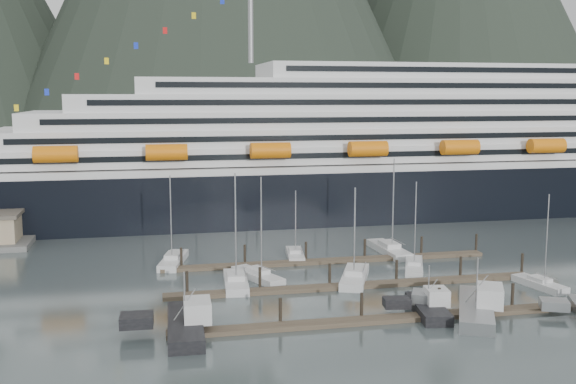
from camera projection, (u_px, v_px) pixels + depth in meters
name	position (u px, v px, depth m)	size (l,w,h in m)	color
ground	(401.00, 292.00, 83.45)	(1600.00, 1600.00, 0.00)	#485455
cruise_ship	(440.00, 153.00, 141.06)	(210.00, 30.40, 50.30)	black
dock_near	(392.00, 318.00, 72.77)	(48.18, 2.28, 3.20)	#4B3D30
dock_mid	(355.00, 285.00, 85.36)	(48.18, 2.28, 3.20)	#4B3D30
dock_far	(328.00, 261.00, 97.94)	(48.18, 2.28, 3.20)	#4B3D30
sailboat_a	(236.00, 283.00, 85.94)	(3.70, 10.15, 15.17)	silver
sailboat_b	(258.00, 276.00, 89.14)	(6.12, 9.75, 14.19)	silver
sailboat_c	(355.00, 278.00, 88.27)	(6.97, 11.23, 13.09)	silver
sailboat_d	(414.00, 266.00, 94.22)	(5.96, 10.08, 12.88)	silver
sailboat_e	(173.00, 261.00, 97.22)	(4.97, 10.70, 13.47)	silver
sailboat_f	(295.00, 255.00, 100.92)	(3.49, 8.39, 10.66)	silver
sailboat_g	(389.00, 250.00, 103.96)	(3.48, 11.85, 15.29)	silver
sailboat_h	(540.00, 284.00, 85.38)	(3.82, 8.12, 12.42)	silver
trawler_a	(184.00, 324.00, 69.18)	(9.29, 12.90, 7.03)	black
trawler_b	(427.00, 307.00, 75.06)	(7.40, 9.70, 6.03)	black
trawler_c	(474.00, 307.00, 74.74)	(11.66, 14.10, 7.13)	gray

